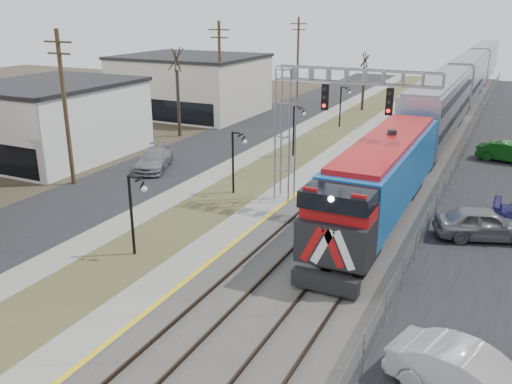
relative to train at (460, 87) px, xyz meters
The scene contains 18 objects.
street_west 32.53m from the train, 121.65° to the right, with size 7.00×120.00×0.04m, color black.
sidewalk 30.42m from the train, 114.38° to the right, with size 2.00×120.00×0.08m, color gray.
grass_median 29.31m from the train, 109.01° to the right, with size 4.00×120.00×0.06m, color #494E29.
platform 28.47m from the train, 103.26° to the right, with size 2.00×120.00×0.24m, color gray.
ballast_bed 27.77m from the train, 93.11° to the right, with size 8.00×120.00×0.20m, color #595651.
platform_edge 28.27m from the train, 101.52° to the right, with size 0.24×120.00×0.01m, color gold.
track_near 27.93m from the train, 97.23° to the right, with size 1.58×120.00×0.15m.
track_far 27.71m from the train, 90.00° to the right, with size 1.58×120.00×0.15m.
train is the anchor object (origin of this frame).
signal_gantry 34.95m from the train, 97.05° to the right, with size 9.00×1.07×8.15m.
lampposts 45.31m from the train, 102.10° to the right, with size 0.14×62.14×4.00m.
utility_poles 42.62m from the train, 118.02° to the right, with size 0.28×80.28×10.00m.
fence 27.79m from the train, 84.41° to the right, with size 0.04×120.00×1.60m, color gray.
bare_trees 29.83m from the train, 127.50° to the right, with size 12.30×42.30×5.95m.
car_lot_b 48.77m from the train, 83.02° to the right, with size 1.74×4.98×1.64m, color silver.
car_lot_e 35.80m from the train, 81.45° to the right, with size 1.95×4.85×1.65m, color slate.
car_lot_f 20.08m from the train, 72.82° to the right, with size 1.59×4.57×1.50m, color #0E4711.
car_street_b 36.74m from the train, 117.99° to the right, with size 2.02×4.98×1.44m, color gray.
Camera 1 is at (11.52, -0.61, 11.28)m, focal length 38.00 mm.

